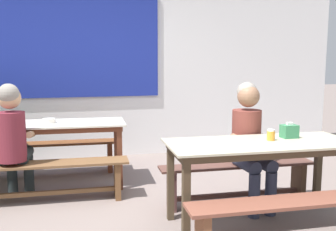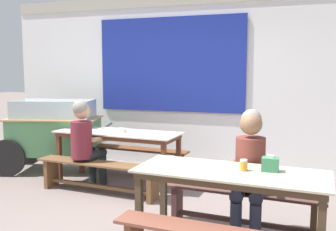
# 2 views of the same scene
# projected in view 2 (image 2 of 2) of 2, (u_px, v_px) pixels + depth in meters

# --- Properties ---
(ground_plane) EXTENTS (40.00, 40.00, 0.00)m
(ground_plane) POSITION_uv_depth(u_px,v_px,m) (155.00, 225.00, 4.07)
(ground_plane) COLOR slate
(backdrop_wall) EXTENTS (7.53, 0.23, 2.94)m
(backdrop_wall) POSITION_uv_depth(u_px,v_px,m) (209.00, 78.00, 6.31)
(backdrop_wall) COLOR white
(backdrop_wall) RESTS_ON ground_plane
(dining_table_far) EXTENTS (1.89, 0.78, 0.77)m
(dining_table_far) POSITION_uv_depth(u_px,v_px,m) (118.00, 137.00, 5.50)
(dining_table_far) COLOR beige
(dining_table_far) RESTS_ON ground_plane
(dining_table_near) EXTENTS (1.73, 0.78, 0.77)m
(dining_table_near) POSITION_uv_depth(u_px,v_px,m) (230.00, 179.00, 3.36)
(dining_table_near) COLOR #BDB698
(dining_table_near) RESTS_ON ground_plane
(bench_far_back) EXTENTS (1.79, 0.38, 0.43)m
(bench_far_back) POSITION_uv_depth(u_px,v_px,m) (135.00, 156.00, 6.02)
(bench_far_back) COLOR brown
(bench_far_back) RESTS_ON ground_plane
(bench_far_front) EXTENTS (1.85, 0.41, 0.43)m
(bench_far_front) POSITION_uv_depth(u_px,v_px,m) (99.00, 173.00, 5.07)
(bench_far_front) COLOR brown
(bench_far_front) RESTS_ON ground_plane
(bench_near_back) EXTENTS (1.66, 0.33, 0.43)m
(bench_near_back) POSITION_uv_depth(u_px,v_px,m) (241.00, 205.00, 3.89)
(bench_near_back) COLOR brown
(bench_near_back) RESTS_ON ground_plane
(food_cart) EXTENTS (1.97, 1.25, 1.18)m
(food_cart) POSITION_uv_depth(u_px,v_px,m) (53.00, 129.00, 6.18)
(food_cart) COLOR #56945E
(food_cart) RESTS_ON ground_plane
(person_right_near_table) EXTENTS (0.42, 0.55, 1.27)m
(person_right_near_table) POSITION_uv_depth(u_px,v_px,m) (249.00, 165.00, 3.73)
(person_right_near_table) COLOR #30364D
(person_right_near_table) RESTS_ON ground_plane
(person_left_back_turned) EXTENTS (0.41, 0.58, 1.26)m
(person_left_back_turned) POSITION_uv_depth(u_px,v_px,m) (85.00, 139.00, 5.19)
(person_left_back_turned) COLOR #1E2628
(person_left_back_turned) RESTS_ON ground_plane
(tissue_box) EXTENTS (0.14, 0.11, 0.15)m
(tissue_box) POSITION_uv_depth(u_px,v_px,m) (270.00, 164.00, 3.33)
(tissue_box) COLOR #367F52
(tissue_box) RESTS_ON dining_table_near
(condiment_jar) EXTENTS (0.07, 0.07, 0.10)m
(condiment_jar) POSITION_uv_depth(u_px,v_px,m) (244.00, 165.00, 3.35)
(condiment_jar) COLOR orange
(condiment_jar) RESTS_ON dining_table_near
(soup_bowl) EXTENTS (0.15, 0.15, 0.05)m
(soup_bowl) POSITION_uv_depth(u_px,v_px,m) (121.00, 130.00, 5.45)
(soup_bowl) COLOR silver
(soup_bowl) RESTS_ON dining_table_far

